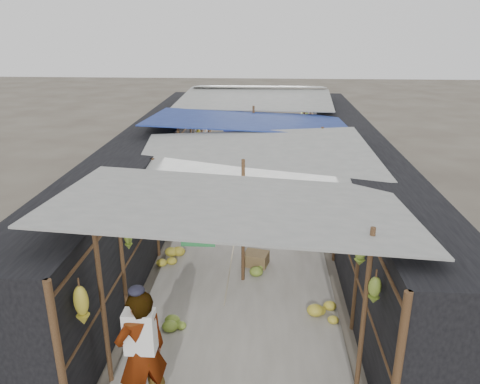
% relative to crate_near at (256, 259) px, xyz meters
% --- Properties ---
extents(aisle_slab, '(3.60, 16.00, 0.02)m').
position_rel_crate_near_xyz_m(aisle_slab, '(-0.25, 2.85, -0.14)').
color(aisle_slab, '#9E998E').
rests_on(aisle_slab, ground).
extents(stall_left, '(1.40, 15.00, 2.30)m').
position_rel_crate_near_xyz_m(stall_left, '(-2.95, 2.85, 1.00)').
color(stall_left, black).
rests_on(stall_left, ground).
extents(stall_right, '(1.40, 15.00, 2.30)m').
position_rel_crate_near_xyz_m(stall_right, '(2.45, 2.85, 1.00)').
color(stall_right, black).
rests_on(stall_right, ground).
extents(crate_near, '(0.59, 0.52, 0.30)m').
position_rel_crate_near_xyz_m(crate_near, '(0.00, 0.00, 0.00)').
color(crate_near, olive).
rests_on(crate_near, ground).
extents(crate_mid, '(0.59, 0.51, 0.30)m').
position_rel_crate_near_xyz_m(crate_mid, '(1.07, 1.43, -0.00)').
color(crate_mid, olive).
rests_on(crate_mid, ground).
extents(crate_back, '(0.51, 0.46, 0.27)m').
position_rel_crate_near_xyz_m(crate_back, '(-0.65, 3.98, -0.02)').
color(crate_back, olive).
rests_on(crate_back, ground).
extents(black_basin, '(0.54, 0.54, 0.16)m').
position_rel_crate_near_xyz_m(black_basin, '(0.63, 7.28, -0.07)').
color(black_basin, black).
rests_on(black_basin, ground).
extents(vendor_elderly, '(0.82, 0.77, 1.88)m').
position_rel_crate_near_xyz_m(vendor_elderly, '(-1.40, -4.15, 0.79)').
color(vendor_elderly, white).
rests_on(vendor_elderly, ground).
extents(shopper_blue, '(1.14, 1.09, 1.86)m').
position_rel_crate_near_xyz_m(shopper_blue, '(-0.15, 5.61, 0.78)').
color(shopper_blue, navy).
rests_on(shopper_blue, ground).
extents(vendor_seated, '(0.40, 0.67, 1.02)m').
position_rel_crate_near_xyz_m(vendor_seated, '(1.34, 5.43, 0.36)').
color(vendor_seated, '#44403B').
rests_on(vendor_seated, ground).
extents(market_canopy, '(5.62, 15.20, 2.77)m').
position_rel_crate_near_xyz_m(market_canopy, '(-0.23, 3.19, 2.25)').
color(market_canopy, brown).
rests_on(market_canopy, ground).
extents(hanging_bananas, '(3.96, 14.01, 0.84)m').
position_rel_crate_near_xyz_m(hanging_bananas, '(-0.19, 2.91, 1.50)').
color(hanging_bananas, gold).
rests_on(hanging_bananas, ground).
extents(floor_bananas, '(3.82, 10.75, 0.35)m').
position_rel_crate_near_xyz_m(floor_bananas, '(-0.92, 1.94, 0.01)').
color(floor_bananas, gold).
rests_on(floor_bananas, ground).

